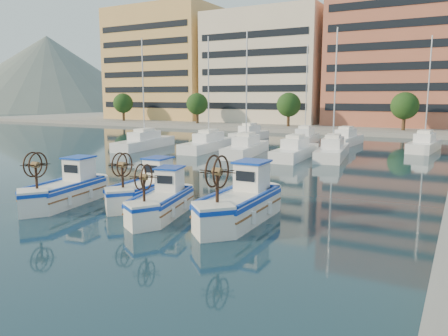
% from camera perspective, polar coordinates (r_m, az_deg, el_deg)
% --- Properties ---
extents(ground, '(300.00, 300.00, 0.00)m').
position_cam_1_polar(ground, '(20.59, -7.91, -6.32)').
color(ground, '#1B3646').
rests_on(ground, ground).
extents(hill_west, '(180.00, 180.00, 60.00)m').
position_cam_1_polar(hill_west, '(197.37, -21.66, 7.05)').
color(hill_west, slate).
rests_on(hill_west, ground).
extents(yacht_marina, '(37.88, 22.78, 11.50)m').
position_cam_1_polar(yacht_marina, '(46.44, 9.51, 3.01)').
color(yacht_marina, white).
rests_on(yacht_marina, ground).
extents(fishing_boat_a, '(2.61, 4.87, 2.96)m').
position_cam_1_polar(fishing_boat_a, '(24.13, -19.89, -2.49)').
color(fishing_boat_a, silver).
rests_on(fishing_boat_a, ground).
extents(fishing_boat_b, '(2.14, 4.67, 2.87)m').
position_cam_1_polar(fishing_boat_b, '(23.34, -10.03, -2.52)').
color(fishing_boat_b, silver).
rests_on(fishing_boat_b, ground).
extents(fishing_boat_c, '(2.71, 4.49, 2.72)m').
position_cam_1_polar(fishing_boat_c, '(20.68, -8.11, -4.11)').
color(fishing_boat_c, silver).
rests_on(fishing_boat_c, ground).
extents(fishing_boat_d, '(2.25, 5.23, 3.24)m').
position_cam_1_polar(fishing_boat_d, '(19.63, 2.20, -4.32)').
color(fishing_boat_d, silver).
rests_on(fishing_boat_d, ground).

